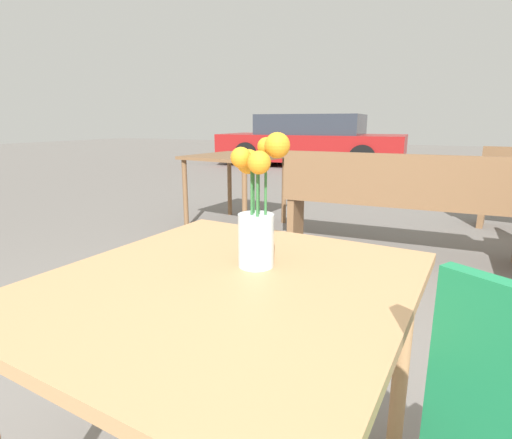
# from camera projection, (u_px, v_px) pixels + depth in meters

# --- Properties ---
(table_front) EXTENTS (0.93, 1.00, 0.70)m
(table_front) POSITION_uv_depth(u_px,v_px,m) (226.00, 311.00, 1.03)
(table_front) COLOR tan
(table_front) RESTS_ON ground_plane
(flower_vase) EXTENTS (0.15, 0.14, 0.36)m
(flower_vase) POSITION_uv_depth(u_px,v_px,m) (257.00, 214.00, 1.06)
(flower_vase) COLOR silver
(flower_vase) RESTS_ON table_front
(bench_near) EXTENTS (1.92, 0.48, 0.85)m
(bench_near) POSITION_uv_depth(u_px,v_px,m) (400.00, 200.00, 3.20)
(bench_near) COLOR brown
(bench_near) RESTS_ON ground_plane
(table_back) EXTENTS (0.93, 0.97, 0.75)m
(table_back) POSITION_uv_depth(u_px,v_px,m) (236.00, 165.00, 4.15)
(table_back) COLOR brown
(table_back) RESTS_ON ground_plane
(parked_car) EXTENTS (4.63, 2.18, 1.26)m
(parked_car) POSITION_uv_depth(u_px,v_px,m) (311.00, 141.00, 10.03)
(parked_car) COLOR maroon
(parked_car) RESTS_ON ground_plane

